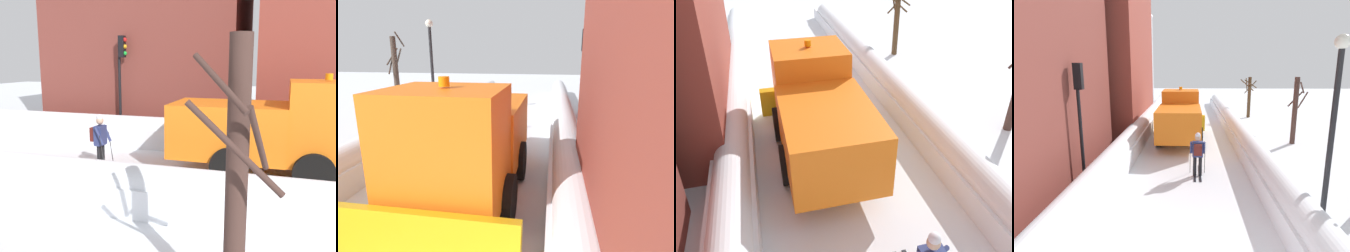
% 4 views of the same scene
% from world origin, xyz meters
% --- Properties ---
extents(ground_plane, '(80.00, 80.00, 0.00)m').
position_xyz_m(ground_plane, '(0.00, 10.00, 0.00)').
color(ground_plane, white).
extents(snowbank_left, '(1.10, 36.00, 1.24)m').
position_xyz_m(snowbank_left, '(-3.00, 10.00, 0.58)').
color(snowbank_left, white).
rests_on(snowbank_left, ground).
extents(snowbank_right, '(1.10, 36.00, 1.13)m').
position_xyz_m(snowbank_right, '(3.00, 10.00, 0.51)').
color(snowbank_right, white).
rests_on(snowbank_right, ground).
extents(plow_truck, '(3.20, 5.98, 3.12)m').
position_xyz_m(plow_truck, '(-0.50, 11.01, 1.48)').
color(plow_truck, orange).
rests_on(plow_truck, ground).
extents(skier, '(0.62, 1.80, 1.81)m').
position_xyz_m(skier, '(0.40, 5.76, 1.00)').
color(skier, black).
rests_on(skier, ground).
extents(traffic_light_pole, '(0.28, 0.42, 4.49)m').
position_xyz_m(traffic_light_pole, '(-3.75, 4.61, 3.14)').
color(traffic_light_pole, black).
rests_on(traffic_light_pole, ground).
extents(bare_tree_mid, '(0.84, 1.16, 3.78)m').
position_xyz_m(bare_tree_mid, '(5.99, 10.72, 1.95)').
color(bare_tree_mid, '#3F2A24').
rests_on(bare_tree_mid, ground).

